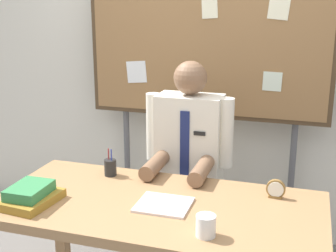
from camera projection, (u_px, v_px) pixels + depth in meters
back_wall at (213, 54)px, 3.27m from camera, size 6.40×0.08×2.70m
desk at (157, 219)px, 2.30m from camera, size 1.66×0.80×0.75m
person at (189, 178)px, 2.88m from camera, size 0.55×0.56×1.38m
bulletin_board at (207, 44)px, 3.06m from camera, size 1.68×0.09×1.99m
book_stack at (31, 196)px, 2.26m from camera, size 0.23×0.30×0.10m
open_notebook at (164, 205)px, 2.24m from camera, size 0.26×0.24×0.01m
desk_clock at (276, 190)px, 2.32m from camera, size 0.10×0.04×0.10m
coffee_mug at (206, 226)px, 1.95m from camera, size 0.09×0.09×0.10m
pen_holder at (110, 167)px, 2.62m from camera, size 0.07×0.07×0.16m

